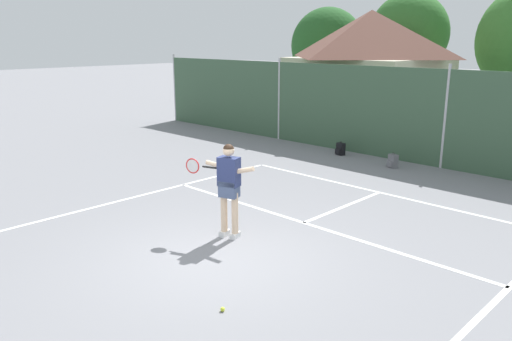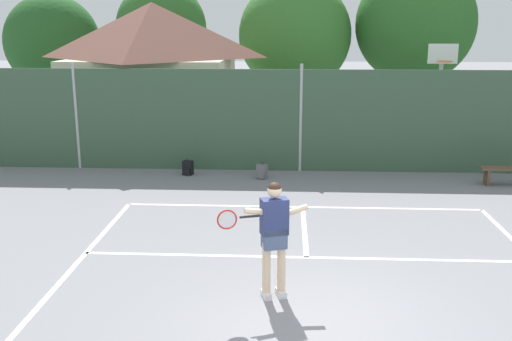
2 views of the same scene
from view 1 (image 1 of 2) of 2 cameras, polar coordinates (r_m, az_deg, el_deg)
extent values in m
plane|color=gray|center=(9.08, -4.58, -9.86)|extent=(120.00, 120.00, 0.00)
cube|color=white|center=(13.12, 13.74, -2.40)|extent=(8.20, 0.10, 0.01)
cube|color=white|center=(12.26, -17.40, -3.87)|extent=(0.10, 11.00, 0.01)
cube|color=white|center=(10.74, 5.41, -5.89)|extent=(8.20, 0.10, 0.01)
cube|color=white|center=(11.87, 9.93, -4.01)|extent=(0.10, 2.97, 0.01)
cube|color=#38563D|center=(15.87, 20.56, 5.40)|extent=(26.00, 0.05, 2.91)
cylinder|color=#B2B2B7|center=(24.14, -9.14, 9.20)|extent=(0.09, 0.09, 3.06)
cylinder|color=#B2B2B7|center=(19.37, 2.63, 8.05)|extent=(0.09, 0.09, 3.06)
cylinder|color=#B2B2B7|center=(15.86, 20.58, 5.66)|extent=(0.09, 0.09, 3.06)
cube|color=beige|center=(21.60, 12.46, 8.35)|extent=(5.20, 5.21, 3.02)
pyramid|color=brown|center=(21.48, 12.82, 14.81)|extent=(5.62, 5.63, 1.85)
cylinder|color=brown|center=(28.07, 7.85, 8.59)|extent=(0.36, 0.36, 1.69)
ellipsoid|color=#235623|center=(27.92, 8.03, 13.77)|extent=(3.98, 3.58, 3.98)
cylinder|color=brown|center=(25.57, 16.37, 8.33)|extent=(0.36, 0.36, 2.38)
ellipsoid|color=#2D6628|center=(25.44, 16.83, 14.55)|extent=(3.73, 3.36, 3.73)
cube|color=silver|center=(9.92, -2.36, -7.31)|extent=(0.19, 0.28, 0.10)
cube|color=silver|center=(10.03, -3.58, -7.07)|extent=(0.19, 0.28, 0.10)
cylinder|color=beige|center=(9.76, -2.39, -4.80)|extent=(0.13, 0.13, 0.82)
cylinder|color=beige|center=(9.87, -3.62, -4.59)|extent=(0.13, 0.13, 0.82)
cube|color=#47567A|center=(9.67, -3.05, -2.07)|extent=(0.42, 0.34, 0.32)
cube|color=navy|center=(9.58, -3.07, -0.12)|extent=(0.45, 0.35, 0.56)
sphere|color=beige|center=(9.48, -3.11, 2.27)|extent=(0.22, 0.22, 0.22)
sphere|color=black|center=(9.48, -3.11, 2.39)|extent=(0.21, 0.21, 0.21)
cylinder|color=beige|center=(9.63, -4.19, 0.55)|extent=(0.56, 0.26, 0.17)
cylinder|color=beige|center=(9.44, -1.59, -0.02)|extent=(0.51, 0.24, 0.22)
cylinder|color=black|center=(9.72, -5.28, 0.36)|extent=(0.30, 0.13, 0.04)
torus|color=red|center=(9.86, -7.17, 0.52)|extent=(0.30, 0.12, 0.30)
cylinder|color=silver|center=(9.86, -7.17, 0.52)|extent=(0.25, 0.09, 0.26)
sphere|color=#CCE033|center=(7.46, -3.79, -15.35)|extent=(0.07, 0.07, 0.07)
cube|color=black|center=(17.05, 9.53, 2.41)|extent=(0.32, 0.25, 0.40)
cube|color=black|center=(16.99, 9.21, 2.11)|extent=(0.23, 0.12, 0.18)
torus|color=black|center=(17.00, 9.56, 3.14)|extent=(0.09, 0.04, 0.09)
cube|color=slate|center=(15.71, 15.20, 1.05)|extent=(0.33, 0.27, 0.40)
cube|color=slate|center=(15.65, 14.84, 0.73)|extent=(0.23, 0.14, 0.18)
torus|color=black|center=(15.66, 15.26, 1.83)|extent=(0.09, 0.05, 0.09)
camera|label=2|loc=(6.96, -64.72, 9.55)|focal=40.91mm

